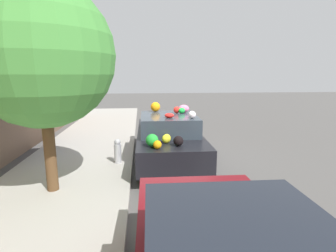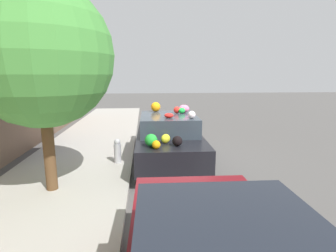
% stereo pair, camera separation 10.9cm
% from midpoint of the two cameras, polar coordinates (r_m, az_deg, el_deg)
% --- Properties ---
extents(ground_plane, '(60.00, 60.00, 0.00)m').
position_cam_midpoint_polar(ground_plane, '(8.22, 0.49, -7.47)').
color(ground_plane, '#565451').
extents(sidewalk_curb, '(24.00, 3.20, 0.14)m').
position_cam_midpoint_polar(sidewalk_curb, '(8.39, -18.36, -7.16)').
color(sidewalk_curb, '#B2ADA3').
rests_on(sidewalk_curb, ground).
extents(street_tree, '(2.93, 2.93, 4.32)m').
position_cam_midpoint_polar(street_tree, '(5.96, -25.53, 13.65)').
color(street_tree, brown).
rests_on(street_tree, sidewalk_curb).
extents(fire_hydrant, '(0.20, 0.20, 0.70)m').
position_cam_midpoint_polar(fire_hydrant, '(7.61, -10.52, -5.36)').
color(fire_hydrant, '#B2B2B7').
rests_on(fire_hydrant, sidewalk_curb).
extents(art_car, '(4.49, 1.92, 1.75)m').
position_cam_midpoint_polar(art_car, '(7.98, 0.37, -2.36)').
color(art_car, black).
rests_on(art_car, ground).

